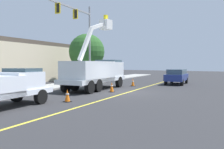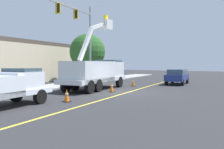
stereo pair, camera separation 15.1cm
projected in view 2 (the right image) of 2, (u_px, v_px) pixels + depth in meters
The scene contains 11 objects.
ground at pixel (127, 92), 19.18m from camera, with size 120.00×120.00×0.00m, color #2D2D30.
sidewalk_far_side at pixel (46, 87), 22.80m from camera, with size 60.00×3.60×0.12m, color #9E9E99.
lane_centre_stripe at pixel (127, 92), 19.18m from camera, with size 50.00×0.16×0.01m, color yellow.
utility_bucket_truck at pixel (96, 72), 21.49m from camera, with size 8.51×3.88×6.86m.
service_pickup_truck at pixel (0, 87), 12.42m from camera, with size 5.88×3.03×2.06m.
passing_minivan at pixel (177, 76), 26.83m from camera, with size 5.06×2.70×1.69m.
traffic_cone_mid_front at pixel (67, 96), 14.44m from camera, with size 0.40×0.40×0.79m.
traffic_cone_mid_rear at pixel (112, 87), 19.45m from camera, with size 0.40×0.40×0.83m.
traffic_cone_trailing at pixel (133, 82), 24.56m from camera, with size 0.40×0.40×0.81m.
traffic_signal_mast at pixel (81, 29), 26.21m from camera, with size 7.44×1.47×8.99m.
street_tree_right at pixel (87, 52), 31.35m from camera, with size 4.67×4.67×6.23m.
Camera 2 is at (-16.27, -10.07, 2.32)m, focal length 38.30 mm.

